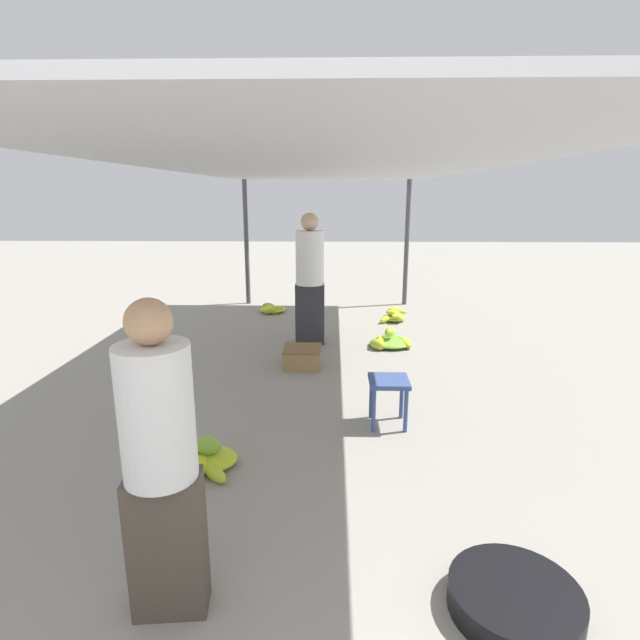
# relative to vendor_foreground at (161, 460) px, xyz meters

# --- Properties ---
(canopy_post_back_left) EXTENTS (0.08, 0.08, 2.21)m
(canopy_post_back_left) POSITION_rel_vendor_foreground_xyz_m (-0.78, 6.96, 0.30)
(canopy_post_back_left) COLOR #4C4C51
(canopy_post_back_left) RESTS_ON ground
(canopy_post_back_right) EXTENTS (0.08, 0.08, 2.21)m
(canopy_post_back_right) POSITION_rel_vendor_foreground_xyz_m (2.08, 6.96, 0.30)
(canopy_post_back_right) COLOR #4C4C51
(canopy_post_back_right) RESTS_ON ground
(canopy_tarp) EXTENTS (3.27, 8.03, 0.04)m
(canopy_tarp) POSITION_rel_vendor_foreground_xyz_m (0.65, 3.14, 1.42)
(canopy_tarp) COLOR #B2B2B7
(canopy_tarp) RESTS_ON canopy_post_front_left
(vendor_foreground) EXTENTS (0.36, 0.36, 1.55)m
(vendor_foreground) POSITION_rel_vendor_foreground_xyz_m (0.00, 0.00, 0.00)
(vendor_foreground) COLOR #4C4238
(vendor_foreground) RESTS_ON ground
(stool) EXTENTS (0.34, 0.34, 0.42)m
(stool) POSITION_rel_vendor_foreground_xyz_m (1.26, 2.03, -0.47)
(stool) COLOR #384C84
(stool) RESTS_ON ground
(basin_black) EXTENTS (0.64, 0.64, 0.13)m
(basin_black) POSITION_rel_vendor_foreground_xyz_m (1.67, 0.02, -0.74)
(basin_black) COLOR black
(basin_black) RESTS_ON ground
(banana_pile_left_0) EXTENTS (0.44, 0.61, 0.23)m
(banana_pile_left_0) POSITION_rel_vendor_foreground_xyz_m (-0.17, 1.29, -0.74)
(banana_pile_left_0) COLOR #B0CB2D
(banana_pile_left_0) RESTS_ON ground
(banana_pile_left_1) EXTENTS (0.44, 0.45, 0.15)m
(banana_pile_left_1) POSITION_rel_vendor_foreground_xyz_m (-0.26, 6.20, -0.74)
(banana_pile_left_1) COLOR #96C031
(banana_pile_left_1) RESTS_ON ground
(banana_pile_right_0) EXTENTS (0.48, 0.40, 0.21)m
(banana_pile_right_0) POSITION_rel_vendor_foreground_xyz_m (1.74, 5.67, -0.72)
(banana_pile_right_0) COLOR #C4D329
(banana_pile_right_0) RESTS_ON ground
(banana_pile_right_1) EXTENTS (0.60, 0.57, 0.26)m
(banana_pile_right_1) POSITION_rel_vendor_foreground_xyz_m (1.54, 4.35, -0.74)
(banana_pile_right_1) COLOR yellow
(banana_pile_right_1) RESTS_ON ground
(crate_near) EXTENTS (0.44, 0.44, 0.22)m
(crate_near) POSITION_rel_vendor_foreground_xyz_m (0.42, 3.54, -0.69)
(crate_near) COLOR #9E7A4C
(crate_near) RESTS_ON ground
(shopper_walking_mid) EXTENTS (0.39, 0.37, 1.73)m
(shopper_walking_mid) POSITION_rel_vendor_foreground_xyz_m (0.47, 4.48, 0.09)
(shopper_walking_mid) COLOR #2D2D33
(shopper_walking_mid) RESTS_ON ground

